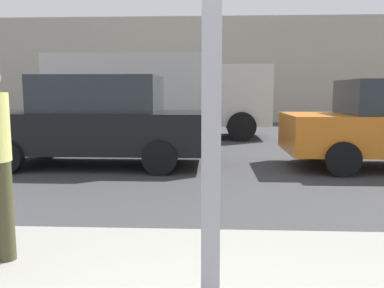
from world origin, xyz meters
TOP-DOWN VIEW (x-y plane):
  - ground_plane at (0.00, 8.00)m, footprint 60.00×60.00m
  - building_facade_far at (0.00, 19.59)m, footprint 28.00×1.20m
  - parked_car_black at (-2.35, 7.15)m, footprint 4.65×2.05m
  - box_truck at (-1.80, 12.40)m, footprint 7.17×2.44m

SIDE VIEW (x-z plane):
  - ground_plane at x=0.00m, z-range 0.00..0.00m
  - parked_car_black at x=-2.35m, z-range 0.00..1.84m
  - box_truck at x=-1.80m, z-range 0.16..2.86m
  - building_facade_far at x=0.00m, z-range 0.00..5.13m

